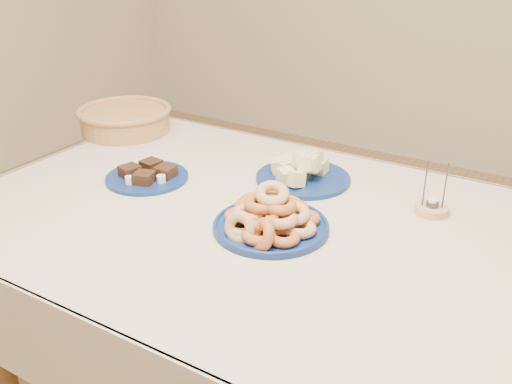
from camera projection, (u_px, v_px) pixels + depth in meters
The scene contains 6 objects.
dining_table at pixel (265, 253), 1.56m from camera, with size 1.71×1.11×0.75m.
donut_platter at pixel (270, 218), 1.44m from camera, with size 0.34×0.34×0.14m.
melon_plate at pixel (302, 172), 1.73m from camera, with size 0.29×0.29×0.10m.
brownie_plate at pixel (147, 175), 1.74m from camera, with size 0.27×0.27×0.04m.
wicker_basket at pixel (125, 119), 2.13m from camera, with size 0.40×0.40×0.09m.
candle_holder at pixel (432, 208), 1.54m from camera, with size 0.11×0.11×0.15m.
Camera 1 is at (0.67, -1.16, 1.47)m, focal length 40.00 mm.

